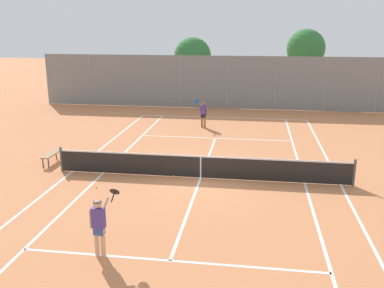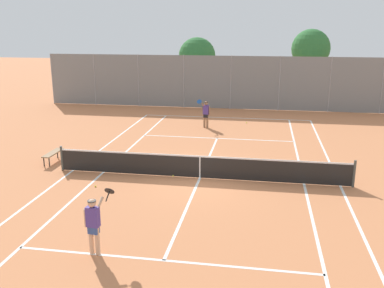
# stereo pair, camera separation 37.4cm
# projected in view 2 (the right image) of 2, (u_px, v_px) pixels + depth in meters

# --- Properties ---
(ground_plane) EXTENTS (120.00, 120.00, 0.00)m
(ground_plane) POSITION_uv_depth(u_px,v_px,m) (200.00, 178.00, 17.38)
(ground_plane) COLOR #CC7A4C
(court_line_markings) EXTENTS (11.10, 23.90, 0.01)m
(court_line_markings) POSITION_uv_depth(u_px,v_px,m) (200.00, 178.00, 17.38)
(court_line_markings) COLOR white
(court_line_markings) RESTS_ON ground
(tennis_net) EXTENTS (12.00, 0.10, 1.07)m
(tennis_net) POSITION_uv_depth(u_px,v_px,m) (200.00, 166.00, 17.24)
(tennis_net) COLOR #474C47
(tennis_net) RESTS_ON ground
(player_near_side) EXTENTS (0.72, 0.72, 1.77)m
(player_near_side) POSITION_uv_depth(u_px,v_px,m) (94.00, 223.00, 11.39)
(player_near_side) COLOR #D8A884
(player_near_side) RESTS_ON ground
(player_far_left) EXTENTS (0.75, 0.72, 1.77)m
(player_far_left) POSITION_uv_depth(u_px,v_px,m) (206.00, 113.00, 25.68)
(player_far_left) COLOR #936B4C
(player_far_left) RESTS_ON ground
(loose_tennis_ball_0) EXTENTS (0.07, 0.07, 0.07)m
(loose_tennis_ball_0) POSITION_uv_depth(u_px,v_px,m) (247.00, 123.00, 27.07)
(loose_tennis_ball_0) COLOR #D1DB33
(loose_tennis_ball_0) RESTS_ON ground
(loose_tennis_ball_1) EXTENTS (0.07, 0.07, 0.07)m
(loose_tennis_ball_1) POSITION_uv_depth(u_px,v_px,m) (95.00, 186.00, 16.41)
(loose_tennis_ball_1) COLOR #D1DB33
(loose_tennis_ball_1) RESTS_ON ground
(loose_tennis_ball_2) EXTENTS (0.07, 0.07, 0.07)m
(loose_tennis_ball_2) POSITION_uv_depth(u_px,v_px,m) (173.00, 176.00, 17.55)
(loose_tennis_ball_2) COLOR #D1DB33
(loose_tennis_ball_2) RESTS_ON ground
(courtside_bench) EXTENTS (0.36, 1.50, 0.47)m
(courtside_bench) POSITION_uv_depth(u_px,v_px,m) (53.00, 153.00, 19.29)
(courtside_bench) COLOR olive
(courtside_bench) RESTS_ON ground
(back_fence) EXTENTS (28.02, 0.08, 3.89)m
(back_fence) POSITION_uv_depth(u_px,v_px,m) (231.00, 83.00, 31.21)
(back_fence) COLOR gray
(back_fence) RESTS_ON ground
(tree_behind_left) EXTENTS (2.96, 2.96, 5.08)m
(tree_behind_left) POSITION_uv_depth(u_px,v_px,m) (198.00, 57.00, 34.39)
(tree_behind_left) COLOR brown
(tree_behind_left) RESTS_ON ground
(tree_behind_right) EXTENTS (2.93, 2.93, 5.73)m
(tree_behind_right) POSITION_uv_depth(u_px,v_px,m) (311.00, 50.00, 32.60)
(tree_behind_right) COLOR brown
(tree_behind_right) RESTS_ON ground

